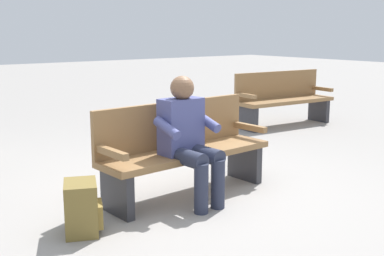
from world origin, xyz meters
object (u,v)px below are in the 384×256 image
object	(u,v)px
bench_near	(183,148)
backpack	(82,208)
bench_far	(283,98)
person_seated	(189,137)

from	to	relation	value
bench_near	backpack	distance (m)	1.27
bench_far	backpack	bearing A→B (deg)	29.82
person_seated	bench_far	xyz separation A→B (m)	(-3.56, -2.12, -0.17)
backpack	bench_far	xyz separation A→B (m)	(-4.66, -2.18, 0.25)
bench_near	bench_far	bearing A→B (deg)	-154.89
bench_near	person_seated	world-z (taller)	person_seated
person_seated	backpack	distance (m)	1.18
backpack	bench_near	bearing A→B (deg)	-166.13
bench_near	backpack	size ratio (longest dim) A/B	4.37
bench_near	bench_far	distance (m)	3.94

